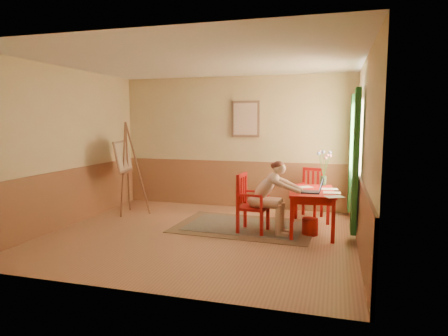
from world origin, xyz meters
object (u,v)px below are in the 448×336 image
(figure, at_px, (269,194))
(chair_left, at_px, (250,203))
(chair_back, at_px, (310,193))
(easel, at_px, (125,160))
(laptop, at_px, (313,190))
(table, at_px, (312,195))

(figure, bearing_deg, chair_left, 175.82)
(chair_back, bearing_deg, easel, -169.06)
(chair_left, xyz_separation_m, easel, (-2.69, 0.61, 0.60))
(chair_left, relative_size, easel, 0.54)
(chair_back, relative_size, laptop, 2.29)
(chair_back, height_order, figure, figure)
(chair_back, xyz_separation_m, figure, (-0.58, -1.33, 0.20))
(table, xyz_separation_m, figure, (-0.66, -0.30, 0.04))
(chair_left, xyz_separation_m, figure, (0.32, -0.02, 0.18))
(chair_back, bearing_deg, table, -85.26)
(chair_left, distance_m, figure, 0.37)
(easel, bearing_deg, laptop, -8.95)
(laptop, relative_size, easel, 0.23)
(chair_left, xyz_separation_m, chair_back, (0.90, 1.31, -0.02))
(table, bearing_deg, chair_left, -164.27)
(figure, relative_size, laptop, 2.93)
(chair_left, height_order, laptop, chair_left)
(table, xyz_separation_m, chair_left, (-0.98, -0.28, -0.13))
(table, height_order, chair_left, chair_left)
(easel, bearing_deg, chair_left, -12.84)
(easel, bearing_deg, figure, -11.94)
(chair_left, height_order, easel, easel)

